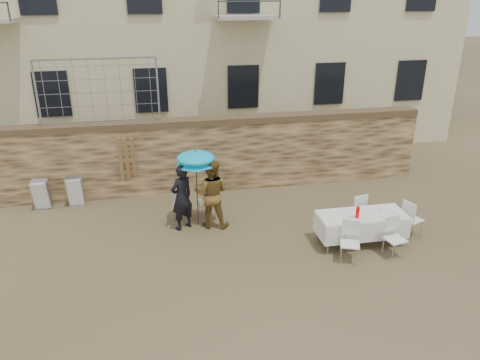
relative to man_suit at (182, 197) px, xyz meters
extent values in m
plane|color=brown|center=(1.02, -2.60, -0.87)|extent=(80.00, 80.00, 0.00)
cube|color=olive|center=(1.02, 2.40, 0.23)|extent=(13.00, 0.50, 2.20)
imported|color=black|center=(0.00, 0.00, 0.00)|extent=(0.76, 0.69, 1.74)
imported|color=olive|center=(0.75, 0.00, 0.04)|extent=(1.04, 0.90, 1.83)
cylinder|color=#3F3F44|center=(0.40, 0.10, -0.02)|extent=(0.03, 0.03, 1.69)
cone|color=#09B1E0|center=(0.40, 0.10, 0.93)|extent=(0.99, 0.99, 0.22)
cube|color=white|center=(4.17, -1.54, -0.12)|extent=(2.10, 0.85, 0.05)
cylinder|color=silver|center=(3.22, -1.89, -0.50)|extent=(0.04, 0.04, 0.74)
cylinder|color=silver|center=(5.12, -1.89, -0.50)|extent=(0.04, 0.04, 0.74)
cylinder|color=silver|center=(3.22, -1.20, -0.50)|extent=(0.04, 0.04, 0.74)
cylinder|color=silver|center=(5.12, -1.20, -0.50)|extent=(0.04, 0.04, 0.74)
cylinder|color=red|center=(3.97, -1.69, 0.04)|extent=(0.09, 0.09, 0.26)
camera|label=1|loc=(-0.54, -10.78, 4.94)|focal=35.00mm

